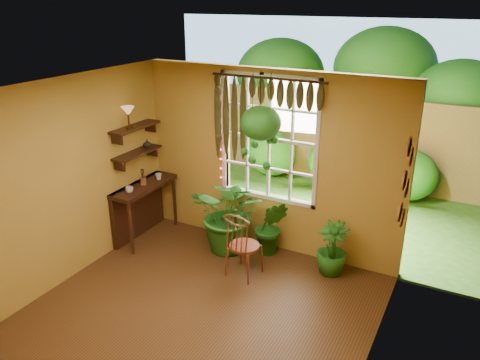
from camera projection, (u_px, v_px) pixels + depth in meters
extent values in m
plane|color=#523717|center=(185.00, 328.00, 5.45)|extent=(4.50, 4.50, 0.00)
plane|color=white|center=(172.00, 98.00, 4.46)|extent=(4.50, 4.50, 0.00)
plane|color=gold|center=(268.00, 163.00, 6.81)|extent=(4.00, 0.00, 4.00)
plane|color=gold|center=(47.00, 191.00, 5.83)|extent=(0.00, 4.50, 4.50)
plane|color=gold|center=(368.00, 273.00, 4.09)|extent=(0.00, 4.50, 4.50)
cube|color=white|center=(269.00, 139.00, 6.70)|extent=(1.52, 0.10, 1.86)
cube|color=white|center=(270.00, 138.00, 6.73)|extent=(1.38, 0.01, 1.78)
cylinder|color=#35170E|center=(267.00, 78.00, 6.29)|extent=(1.70, 0.04, 0.04)
cube|color=#35170E|center=(144.00, 186.00, 7.23)|extent=(0.40, 1.20, 0.06)
cube|color=#35170E|center=(138.00, 209.00, 7.45)|extent=(0.08, 1.18, 0.90)
cylinder|color=#35170E|center=(131.00, 228.00, 6.87)|extent=(0.05, 0.05, 0.86)
cylinder|color=#35170E|center=(175.00, 201.00, 7.77)|extent=(0.05, 0.05, 0.86)
cube|color=#35170E|center=(137.00, 153.00, 7.07)|extent=(0.25, 0.90, 0.04)
cube|color=#35170E|center=(135.00, 127.00, 6.92)|extent=(0.25, 0.90, 0.04)
cube|color=#1F5819|center=(352.00, 155.00, 11.42)|extent=(14.00, 10.00, 0.04)
cube|color=olive|center=(332.00, 138.00, 9.60)|extent=(12.00, 0.10, 1.80)
plane|color=#8EB8EE|center=(376.00, 80.00, 12.32)|extent=(12.00, 0.00, 12.00)
cylinder|color=maroon|center=(244.00, 246.00, 6.37)|extent=(0.46, 0.46, 0.04)
torus|color=maroon|center=(237.00, 220.00, 6.05)|extent=(0.40, 0.08, 0.40)
imported|color=#1B4913|center=(231.00, 214.00, 6.93)|extent=(1.17, 1.04, 1.20)
imported|color=#1B4913|center=(271.00, 227.00, 6.89)|extent=(0.57, 0.51, 0.87)
imported|color=#1B4913|center=(332.00, 248.00, 6.41)|extent=(0.50, 0.50, 0.76)
ellipsoid|color=black|center=(261.00, 129.00, 6.30)|extent=(0.33, 0.33, 0.20)
ellipsoid|color=#1B4913|center=(261.00, 123.00, 6.27)|extent=(0.56, 0.56, 0.47)
imported|color=silver|center=(129.00, 190.00, 6.90)|extent=(0.14, 0.14, 0.09)
imported|color=beige|center=(159.00, 177.00, 7.39)|extent=(0.12, 0.12, 0.10)
cylinder|color=brown|center=(143.00, 181.00, 7.20)|extent=(0.09, 0.09, 0.11)
imported|color=#B2AD99|center=(147.00, 144.00, 7.23)|extent=(0.17, 0.17, 0.13)
cylinder|color=#543318|center=(129.00, 127.00, 6.79)|extent=(0.11, 0.11, 0.03)
cylinder|color=#543318|center=(129.00, 120.00, 6.75)|extent=(0.03, 0.03, 0.19)
cone|color=slate|center=(128.00, 111.00, 6.70)|extent=(0.19, 0.19, 0.13)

